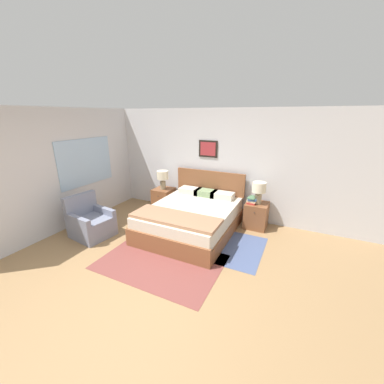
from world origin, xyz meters
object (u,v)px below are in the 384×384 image
(nightstand_by_door, at_px, (256,215))
(table_lamp_near_window, at_px, (163,177))
(armchair, at_px, (91,223))
(nightstand_near_window, at_px, (164,199))
(bed, at_px, (192,218))
(table_lamp_by_door, at_px, (259,190))

(nightstand_by_door, bearing_deg, table_lamp_near_window, -179.31)
(nightstand_by_door, xyz_separation_m, table_lamp_near_window, (-2.45, -0.03, 0.62))
(armchair, xyz_separation_m, nightstand_near_window, (0.60, 1.92, -0.00))
(nightstand_by_door, height_order, table_lamp_near_window, table_lamp_near_window)
(bed, bearing_deg, nightstand_by_door, 33.53)
(bed, relative_size, table_lamp_by_door, 4.42)
(bed, height_order, nightstand_near_window, bed)
(armchair, distance_m, table_lamp_near_window, 2.08)
(nightstand_by_door, bearing_deg, bed, -146.47)
(table_lamp_by_door, bearing_deg, table_lamp_near_window, 180.00)
(armchair, xyz_separation_m, table_lamp_near_window, (0.61, 1.89, 0.62))
(bed, height_order, table_lamp_near_window, bed)
(nightstand_near_window, bearing_deg, table_lamp_near_window, -69.80)
(bed, distance_m, armchair, 2.14)
(nightstand_near_window, bearing_deg, table_lamp_by_door, -0.69)
(armchair, xyz_separation_m, nightstand_by_door, (3.06, 1.92, -0.00))
(nightstand_by_door, bearing_deg, table_lamp_by_door, -67.12)
(bed, bearing_deg, table_lamp_near_window, 147.21)
(nightstand_near_window, height_order, table_lamp_by_door, table_lamp_by_door)
(armchair, bearing_deg, table_lamp_near_window, 169.80)
(nightstand_near_window, height_order, table_lamp_near_window, table_lamp_near_window)
(bed, height_order, table_lamp_by_door, bed)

